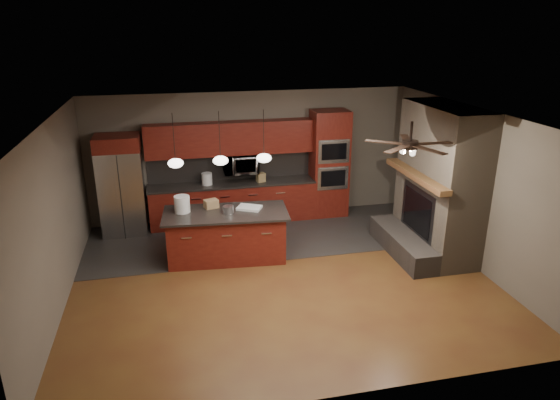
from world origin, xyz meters
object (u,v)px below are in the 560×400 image
object	(u,v)px
oven_tower	(329,164)
refrigerator	(122,185)
microwave	(241,164)
paint_can	(228,209)
white_bucket	(182,204)
counter_box	(261,177)
paint_tray	(249,208)
counter_bucket	(207,179)
kitchen_island	(226,235)
cardboard_box	(211,204)

from	to	relation	value
oven_tower	refrigerator	distance (m)	4.45
microwave	paint_can	xyz separation A→B (m)	(-0.50, -1.85, -0.32)
white_bucket	paint_can	bearing A→B (deg)	-15.37
counter_box	paint_tray	bearing A→B (deg)	-123.53
refrigerator	counter_box	xyz separation A→B (m)	(2.89, 0.03, -0.04)
refrigerator	white_bucket	bearing A→B (deg)	-52.16
refrigerator	counter_box	bearing A→B (deg)	0.62
oven_tower	counter_bucket	distance (m)	2.72
kitchen_island	microwave	bearing A→B (deg)	77.86
oven_tower	paint_tray	world-z (taller)	oven_tower
microwave	counter_bucket	bearing A→B (deg)	-176.12
paint_can	cardboard_box	size ratio (longest dim) A/B	0.78
microwave	cardboard_box	bearing A→B (deg)	-117.18
microwave	white_bucket	distance (m)	2.10
cardboard_box	paint_tray	bearing A→B (deg)	-33.96
paint_tray	cardboard_box	world-z (taller)	cardboard_box
oven_tower	counter_box	distance (m)	1.57
kitchen_island	white_bucket	world-z (taller)	white_bucket
paint_tray	cardboard_box	distance (m)	0.72
kitchen_island	paint_tray	bearing A→B (deg)	14.21
paint_tray	counter_box	world-z (taller)	counter_box
refrigerator	cardboard_box	xyz separation A→B (m)	(1.69, -1.39, -0.04)
microwave	white_bucket	xyz separation A→B (m)	(-1.31, -1.63, -0.23)
refrigerator	kitchen_island	xyz separation A→B (m)	(1.92, -1.67, -0.57)
oven_tower	counter_box	world-z (taller)	oven_tower
refrigerator	counter_box	world-z (taller)	refrigerator
counter_box	kitchen_island	bearing A→B (deg)	-135.54
refrigerator	cardboard_box	bearing A→B (deg)	-39.38
microwave	cardboard_box	distance (m)	1.74
refrigerator	kitchen_island	size ratio (longest dim) A/B	0.89
paint_can	cardboard_box	distance (m)	0.43
kitchen_island	counter_bucket	xyz separation A→B (m)	(-0.19, 1.75, 0.56)
microwave	kitchen_island	bearing A→B (deg)	-106.99
refrigerator	white_bucket	distance (m)	1.89
counter_bucket	counter_box	bearing A→B (deg)	-2.47
refrigerator	oven_tower	bearing A→B (deg)	0.95
counter_box	paint_can	bearing A→B (deg)	-133.71
paint_tray	counter_box	xyz separation A→B (m)	(0.52, 1.63, 0.06)
microwave	paint_tray	bearing A→B (deg)	-93.28
oven_tower	counter_bucket	xyz separation A→B (m)	(-2.71, 0.01, -0.16)
oven_tower	cardboard_box	world-z (taller)	oven_tower
white_bucket	paint_tray	size ratio (longest dim) A/B	0.71
paint_can	oven_tower	bearing A→B (deg)	35.85
oven_tower	paint_tray	xyz separation A→B (m)	(-2.07, -1.67, -0.25)
paint_can	microwave	bearing A→B (deg)	74.74
kitchen_island	paint_tray	distance (m)	0.66
oven_tower	refrigerator	world-z (taller)	oven_tower
white_bucket	refrigerator	bearing A→B (deg)	127.84
white_bucket	counter_bucket	xyz separation A→B (m)	(0.58, 1.58, -0.05)
white_bucket	counter_bucket	size ratio (longest dim) A/B	1.20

